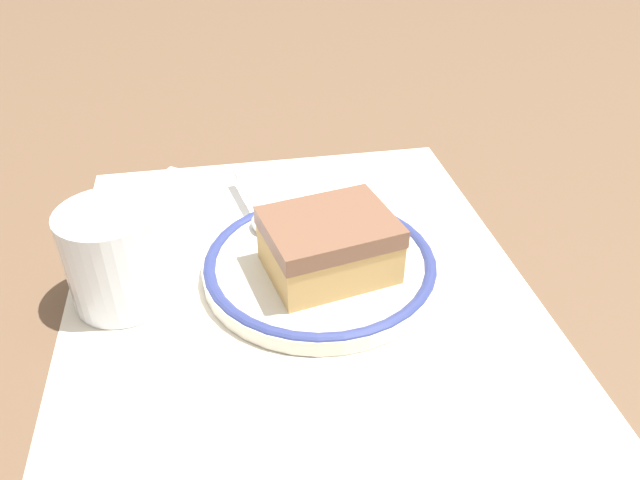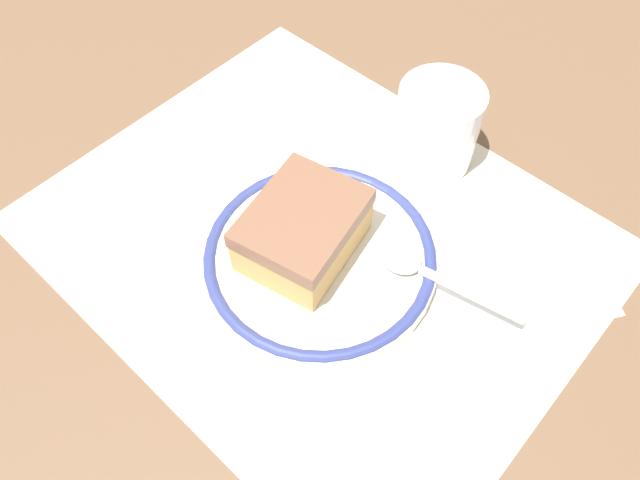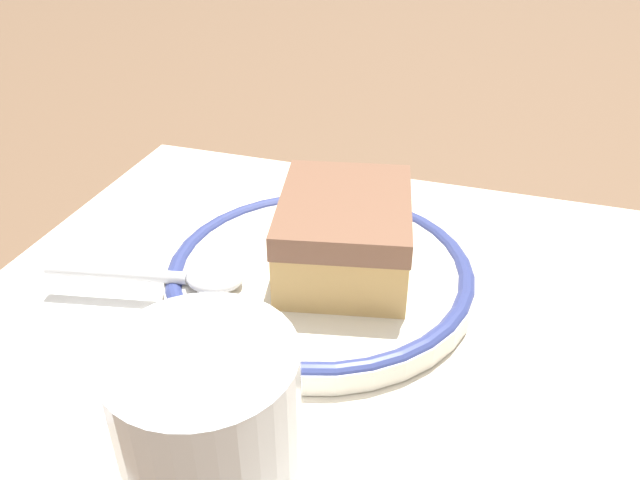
# 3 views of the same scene
# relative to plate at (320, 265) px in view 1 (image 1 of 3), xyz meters

# --- Properties ---
(ground_plane) EXTENTS (2.40, 2.40, 0.00)m
(ground_plane) POSITION_rel_plate_xyz_m (-0.02, 0.02, -0.01)
(ground_plane) COLOR brown
(placemat) EXTENTS (0.45, 0.37, 0.00)m
(placemat) POSITION_rel_plate_xyz_m (-0.02, 0.02, -0.01)
(placemat) COLOR beige
(placemat) RESTS_ON ground_plane
(plate) EXTENTS (0.19, 0.19, 0.02)m
(plate) POSITION_rel_plate_xyz_m (0.00, 0.00, 0.00)
(plate) COLOR silver
(plate) RESTS_ON placemat
(cake_slice) EXTENTS (0.09, 0.11, 0.05)m
(cake_slice) POSITION_rel_plate_xyz_m (-0.01, -0.00, 0.03)
(cake_slice) COLOR tan
(cake_slice) RESTS_ON plate
(spoon) EXTENTS (0.12, 0.04, 0.01)m
(spoon) POSITION_rel_plate_xyz_m (0.07, 0.04, 0.01)
(spoon) COLOR silver
(spoon) RESTS_ON plate
(cup) EXTENTS (0.07, 0.07, 0.08)m
(cup) POSITION_rel_plate_xyz_m (-0.00, 0.16, 0.03)
(cup) COLOR silver
(cup) RESTS_ON placemat
(napkin) EXTENTS (0.19, 0.19, 0.00)m
(napkin) POSITION_rel_plate_xyz_m (0.12, 0.11, -0.01)
(napkin) COLOR white
(napkin) RESTS_ON placemat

